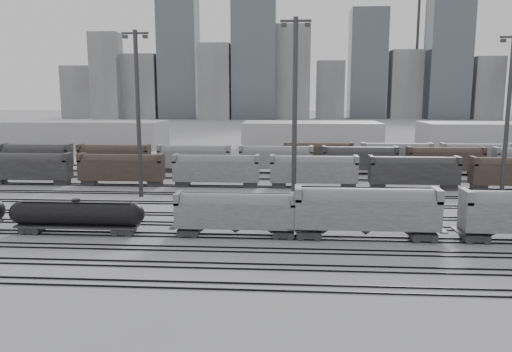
# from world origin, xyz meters

# --- Properties ---
(ground) EXTENTS (900.00, 900.00, 0.00)m
(ground) POSITION_xyz_m (0.00, 0.00, 0.00)
(ground) COLOR #A7A7AB
(ground) RESTS_ON ground
(tracks) EXTENTS (220.00, 71.50, 0.16)m
(tracks) POSITION_xyz_m (0.00, 17.50, 0.08)
(tracks) COLOR black
(tracks) RESTS_ON ground
(tank_car_b) EXTENTS (16.00, 2.67, 3.95)m
(tank_car_b) POSITION_xyz_m (-20.73, 1.00, 2.29)
(tank_car_b) COLOR black
(tank_car_b) RESTS_ON ground
(hopper_car_a) EXTENTS (13.70, 2.72, 4.90)m
(hopper_car_a) POSITION_xyz_m (-2.20, 1.00, 3.03)
(hopper_car_a) COLOR black
(hopper_car_a) RESTS_ON ground
(hopper_car_b) EXTENTS (15.91, 3.16, 5.69)m
(hopper_car_b) POSITION_xyz_m (12.43, 1.00, 3.51)
(hopper_car_b) COLOR black
(hopper_car_b) RESTS_ON ground
(light_mast_b) EXTENTS (4.11, 0.66, 25.70)m
(light_mast_b) POSITION_xyz_m (-19.68, 22.52, 13.63)
(light_mast_b) COLOR #333336
(light_mast_b) RESTS_ON ground
(light_mast_c) EXTENTS (4.21, 0.67, 26.31)m
(light_mast_c) POSITION_xyz_m (4.46, 15.64, 13.96)
(light_mast_c) COLOR #333336
(light_mast_c) RESTS_ON ground
(light_mast_d) EXTENTS (3.95, 0.63, 24.70)m
(light_mast_d) POSITION_xyz_m (35.86, 22.55, 13.11)
(light_mast_d) COLOR #333336
(light_mast_d) RESTS_ON ground
(bg_string_near) EXTENTS (151.00, 3.00, 5.60)m
(bg_string_near) POSITION_xyz_m (8.00, 32.00, 2.80)
(bg_string_near) COLOR gray
(bg_string_near) RESTS_ON ground
(bg_string_mid) EXTENTS (151.00, 3.00, 5.60)m
(bg_string_mid) POSITION_xyz_m (18.00, 48.00, 2.80)
(bg_string_mid) COLOR black
(bg_string_mid) RESTS_ON ground
(bg_string_far) EXTENTS (66.00, 3.00, 5.60)m
(bg_string_far) POSITION_xyz_m (35.50, 56.00, 2.80)
(bg_string_far) COLOR #44332B
(bg_string_far) RESTS_ON ground
(warehouse_left) EXTENTS (50.00, 18.00, 8.00)m
(warehouse_left) POSITION_xyz_m (-60.00, 95.00, 4.00)
(warehouse_left) COLOR #A5A5A7
(warehouse_left) RESTS_ON ground
(warehouse_mid) EXTENTS (40.00, 18.00, 8.00)m
(warehouse_mid) POSITION_xyz_m (10.00, 95.00, 4.00)
(warehouse_mid) COLOR #A5A5A7
(warehouse_mid) RESTS_ON ground
(warehouse_right) EXTENTS (35.00, 18.00, 8.00)m
(warehouse_right) POSITION_xyz_m (60.00, 95.00, 4.00)
(warehouse_right) COLOR #A5A5A7
(warehouse_right) RESTS_ON ground
(skyline) EXTENTS (316.00, 22.40, 95.00)m
(skyline) POSITION_xyz_m (10.84, 280.00, 34.73)
(skyline) COLOR #9B9B9E
(skyline) RESTS_ON ground
(crane_left) EXTENTS (42.00, 1.80, 100.00)m
(crane_left) POSITION_xyz_m (-28.74, 305.00, 57.39)
(crane_left) COLOR #333336
(crane_left) RESTS_ON ground
(crane_right) EXTENTS (42.00, 1.80, 100.00)m
(crane_right) POSITION_xyz_m (91.26, 305.00, 57.39)
(crane_right) COLOR #333336
(crane_right) RESTS_ON ground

